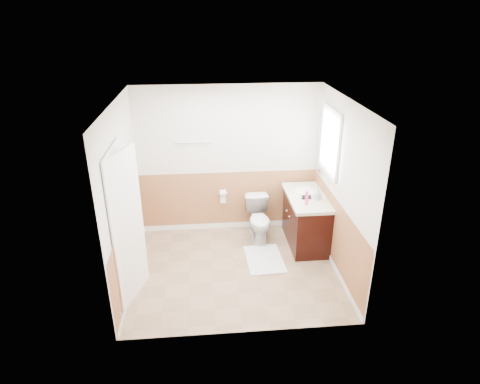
{
  "coord_description": "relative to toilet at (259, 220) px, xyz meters",
  "views": [
    {
      "loc": [
        -0.39,
        -5.08,
        3.57
      ],
      "look_at": [
        0.1,
        0.25,
        1.15
      ],
      "focal_mm": 30.68,
      "sensor_mm": 36.0,
      "label": 1
    }
  ],
  "objects": [
    {
      "name": "sink_basin",
      "position": [
        0.74,
        -0.05,
        0.51
      ],
      "size": [
        0.36,
        0.36,
        0.02
      ],
      "primitive_type": "cylinder",
      "color": "white",
      "rests_on": "countertop"
    },
    {
      "name": "window_frame",
      "position": [
        1.0,
        -0.28,
        1.4
      ],
      "size": [
        0.04,
        0.8,
        1.0
      ],
      "primitive_type": "cube",
      "color": "white",
      "rests_on": "wall_right"
    },
    {
      "name": "mirror_panel",
      "position": [
        1.0,
        0.24,
        1.2
      ],
      "size": [
        0.02,
        0.35,
        0.9
      ],
      "primitive_type": "cube",
      "color": "silver",
      "rests_on": "wall_right"
    },
    {
      "name": "wainscot_right",
      "position": [
        1.01,
        -0.86,
        0.15
      ],
      "size": [
        0.0,
        2.6,
        2.6
      ],
      "primitive_type": "plane",
      "rotation": [
        1.57,
        0.0,
        -1.57
      ],
      "color": "#A16840",
      "rests_on": "floor"
    },
    {
      "name": "hair_dryer_handle",
      "position": [
        0.66,
        -0.29,
        0.5
      ],
      "size": [
        0.03,
        0.03,
        0.07
      ],
      "primitive_type": "cylinder",
      "color": "black",
      "rests_on": "countertop"
    },
    {
      "name": "wall_left",
      "position": [
        -1.97,
        -0.86,
        0.9
      ],
      "size": [
        0.0,
        3.0,
        3.0
      ],
      "primitive_type": "plane",
      "rotation": [
        1.57,
        0.0,
        1.57
      ],
      "color": "silver",
      "rests_on": "floor"
    },
    {
      "name": "soap_dispenser",
      "position": [
        0.86,
        -0.35,
        0.58
      ],
      "size": [
        0.1,
        0.1,
        0.17
      ],
      "primitive_type": "imported",
      "rotation": [
        0.0,
        0.0,
        0.4
      ],
      "color": "#9AA0AE",
      "rests_on": "countertop"
    },
    {
      "name": "door",
      "position": [
        -1.87,
        -1.31,
        0.67
      ],
      "size": [
        0.29,
        0.78,
        2.04
      ],
      "primitive_type": "cube",
      "rotation": [
        0.0,
        0.0,
        -0.31
      ],
      "color": "white",
      "rests_on": "wall_left"
    },
    {
      "name": "countertop",
      "position": [
        0.73,
        -0.2,
        0.47
      ],
      "size": [
        0.6,
        1.15,
        0.05
      ],
      "primitive_type": "cube",
      "color": "beige",
      "rests_on": "vanity_cabinet"
    },
    {
      "name": "wall_back",
      "position": [
        -0.47,
        0.44,
        0.9
      ],
      "size": [
        3.0,
        0.0,
        3.0
      ],
      "primitive_type": "plane",
      "rotation": [
        1.57,
        0.0,
        0.0
      ],
      "color": "silver",
      "rests_on": "floor"
    },
    {
      "name": "tp_sheet",
      "position": [
        -0.57,
        0.36,
        0.24
      ],
      "size": [
        0.1,
        0.01,
        0.16
      ],
      "primitive_type": "cube",
      "color": "white",
      "rests_on": "tp_roll"
    },
    {
      "name": "faucet",
      "position": [
        0.92,
        -0.05,
        0.57
      ],
      "size": [
        0.02,
        0.02,
        0.14
      ],
      "primitive_type": "cylinder",
      "color": "silver",
      "rests_on": "countertop"
    },
    {
      "name": "tp_roll",
      "position": [
        -0.57,
        0.36,
        0.35
      ],
      "size": [
        0.1,
        0.11,
        0.11
      ],
      "primitive_type": "cylinder",
      "rotation": [
        0.0,
        1.57,
        0.0
      ],
      "color": "white",
      "rests_on": "tp_holder_bar"
    },
    {
      "name": "wall_front",
      "position": [
        -0.47,
        -2.16,
        0.9
      ],
      "size": [
        3.0,
        0.0,
        3.0
      ],
      "primitive_type": "plane",
      "rotation": [
        -1.57,
        0.0,
        0.0
      ],
      "color": "silver",
      "rests_on": "floor"
    },
    {
      "name": "wainscot_back",
      "position": [
        -0.47,
        0.42,
        0.15
      ],
      "size": [
        3.0,
        0.0,
        3.0
      ],
      "primitive_type": "plane",
      "rotation": [
        1.57,
        0.0,
        0.0
      ],
      "color": "#A16840",
      "rests_on": "floor"
    },
    {
      "name": "floor",
      "position": [
        -0.47,
        -0.86,
        -0.35
      ],
      "size": [
        3.0,
        3.0,
        0.0
      ],
      "primitive_type": "plane",
      "color": "#8C7051",
      "rests_on": "ground"
    },
    {
      "name": "ceiling",
      "position": [
        -0.47,
        -0.86,
        2.15
      ],
      "size": [
        3.0,
        3.0,
        0.0
      ],
      "primitive_type": "plane",
      "rotation": [
        3.14,
        0.0,
        0.0
      ],
      "color": "white",
      "rests_on": "floor"
    },
    {
      "name": "toilet",
      "position": [
        0.0,
        0.0,
        0.0
      ],
      "size": [
        0.42,
        0.71,
        0.7
      ],
      "primitive_type": "imported",
      "rotation": [
        0.0,
        0.0,
        0.05
      ],
      "color": "silver",
      "rests_on": "floor"
    },
    {
      "name": "window_glass",
      "position": [
        1.01,
        -0.28,
        1.4
      ],
      "size": [
        0.01,
        0.7,
        0.9
      ],
      "primitive_type": "cube",
      "color": "white",
      "rests_on": "wall_right"
    },
    {
      "name": "hair_dryer_body",
      "position": [
        0.69,
        -0.31,
        0.53
      ],
      "size": [
        0.14,
        0.07,
        0.07
      ],
      "primitive_type": "cylinder",
      "rotation": [
        0.0,
        1.57,
        0.0
      ],
      "color": "black",
      "rests_on": "countertop"
    },
    {
      "name": "door_frame",
      "position": [
        -1.95,
        -1.31,
        0.68
      ],
      "size": [
        0.02,
        0.92,
        2.1
      ],
      "primitive_type": "cube",
      "color": "white",
      "rests_on": "wall_left"
    },
    {
      "name": "towel_bar",
      "position": [
        -1.02,
        0.38,
        1.25
      ],
      "size": [
        0.62,
        0.02,
        0.02
      ],
      "primitive_type": "cylinder",
      "rotation": [
        0.0,
        1.57,
        0.0
      ],
      "color": "silver",
      "rests_on": "wall_back"
    },
    {
      "name": "vanity_knob_left",
      "position": [
        0.44,
        -0.3,
        0.2
      ],
      "size": [
        0.03,
        0.03,
        0.03
      ],
      "primitive_type": "sphere",
      "color": "#B3B3BA",
      "rests_on": "vanity_cabinet"
    },
    {
      "name": "door_knob",
      "position": [
        -1.81,
        -0.98,
        0.6
      ],
      "size": [
        0.06,
        0.06,
        0.06
      ],
      "primitive_type": "sphere",
      "color": "silver",
      "rests_on": "door"
    },
    {
      "name": "vanity_knob_right",
      "position": [
        0.44,
        -0.1,
        0.2
      ],
      "size": [
        0.03,
        0.03,
        0.03
      ],
      "primitive_type": "sphere",
      "color": "silver",
      "rests_on": "vanity_cabinet"
    },
    {
      "name": "tp_holder_bar",
      "position": [
        -0.57,
        0.36,
        0.35
      ],
      "size": [
        0.14,
        0.02,
        0.02
      ],
      "primitive_type": "cylinder",
      "rotation": [
        0.0,
        1.57,
        0.0
      ],
      "color": "silver",
      "rests_on": "wall_back"
    },
    {
      "name": "bath_mat",
      "position": [
        0.0,
        -0.65,
        -0.34
      ],
      "size": [
        0.59,
        0.82,
        0.02
      ],
      "primitive_type": "cube",
      "rotation": [
        0.0,
        0.0,
        0.05
      ],
      "color": "white",
      "rests_on": "floor"
    },
    {
      "name": "wainscot_front",
      "position": [
        -0.47,
        -2.15,
        0.15
      ],
      "size": [
        3.0,
        0.0,
        3.0
      ],
      "primitive_type": "plane",
      "rotation": [
        -1.57,
        0.0,
        0.0
      ],
      "color": "#A16840",
      "rests_on": "floor"
    },
    {
      "name": "vanity_cabinet",
      "position": [
        0.74,
        -0.2,
        0.05
      ],
      "size": [
        0.55,
        1.1,
        0.8
      ],
      "primitive_type": "cube",
      "color": "black",
      "rests_on": "floor"
    },
    {
      "name": "lotion_bottle",
      "position": [
        0.64,
        -0.51,
        0.61
      ],
      "size": [
        0.05,
        0.05,
        0.22
      ],
      "primitive_type": "cylinder",
      "color": "#E93C7D",
      "rests_on": "countertop"
    },
    {
      "name": "wainscot_left",
      "position": [
        -1.96,
        -0.86,
        0.15
      ],
      "size": [
        0.0,
        2.6,
        2.6
      ],
      "primitive_type": "plane",
      "rotation": [
        1.57,
        0.0,
        1.57
      ],
      "color": "#A16840",
      "rests_on": "floor"
    },
    {
      "name": "wall_right",
      "position": [
        1.03,
        -0.86,
        0.9
      ],
      "size": [
        0.0,
        3.0,
        3.0
      ],
      "primitive_type": "plane",
      "rotation": [
        1.57,
        0.0,
        -1.57
      ],
      "color": "silver",
      "rests_on": "floor"
    }
  ]
}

